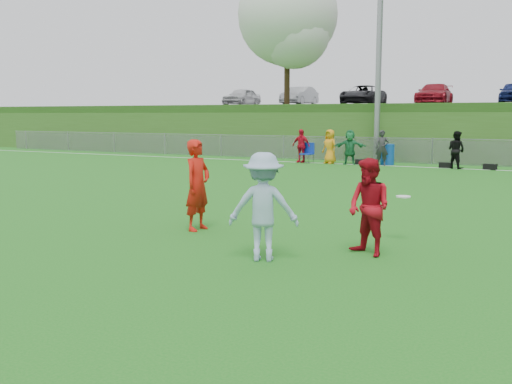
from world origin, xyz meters
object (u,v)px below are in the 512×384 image
Objects in this scene: recycling_bin at (387,154)px; player_blue at (263,207)px; player_red_left at (198,185)px; frisbee at (403,197)px; player_red_center at (369,207)px.

player_blue is at bearing -82.24° from recycling_bin.
player_red_left reaches higher than frisbee.
player_red_center is at bearing -93.16° from player_red_left.
player_red_center is at bearing -163.95° from player_blue.
recycling_bin is at bearing -103.22° from player_blue.
player_red_left is 17.55m from recycling_bin.
player_blue is (2.33, -1.65, -0.05)m from player_red_left.
frisbee is at bearing -73.38° from player_red_left.
player_blue is at bearing -114.37° from player_red_center.
player_red_left is 3.85m from player_red_center.
player_red_center is at bearing -77.23° from recycling_bin.
player_red_left is at bearing -56.16° from player_blue.
player_red_left is 6.89× the size of frisbee.
player_red_center is at bearing -101.41° from frisbee.
player_red_left reaches higher than player_red_center.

